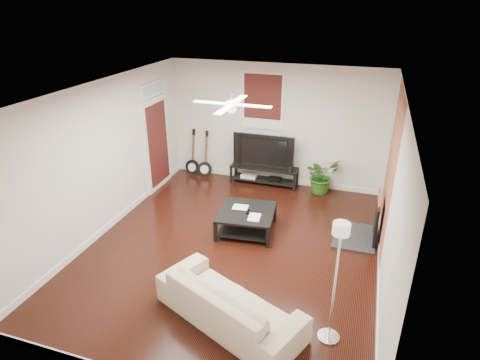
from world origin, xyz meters
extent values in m
cube|color=black|center=(0.00, 0.00, 0.00)|extent=(5.00, 6.00, 0.01)
cube|color=white|center=(0.00, 0.00, 2.80)|extent=(5.00, 6.00, 0.01)
cube|color=silver|center=(0.00, 3.00, 1.40)|extent=(5.00, 0.01, 2.80)
cube|color=silver|center=(0.00, -3.00, 1.40)|extent=(5.00, 0.01, 2.80)
cube|color=silver|center=(-2.50, 0.00, 1.40)|extent=(0.01, 6.00, 2.80)
cube|color=silver|center=(2.50, 0.00, 1.40)|extent=(0.01, 6.00, 2.80)
cube|color=brown|center=(2.49, 1.00, 1.40)|extent=(0.02, 2.20, 2.80)
cube|color=black|center=(2.20, 1.00, 0.46)|extent=(0.80, 1.10, 0.92)
cube|color=#3C1510|center=(-0.30, 2.97, 1.95)|extent=(1.00, 0.06, 1.30)
cube|color=white|center=(-2.46, 1.90, 1.25)|extent=(0.08, 1.00, 2.50)
cube|color=black|center=(-0.17, 2.78, 0.22)|extent=(1.59, 0.42, 0.44)
imported|color=black|center=(-0.17, 2.80, 0.85)|extent=(1.42, 0.19, 0.82)
cube|color=black|center=(0.06, 0.61, 0.22)|extent=(1.13, 1.13, 0.43)
imported|color=tan|center=(0.54, -1.72, 0.31)|extent=(2.31, 1.64, 0.63)
imported|color=#265B1A|center=(1.18, 2.73, 0.42)|extent=(0.99, 1.00, 0.84)
camera|label=1|loc=(2.02, -5.81, 4.12)|focal=30.43mm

